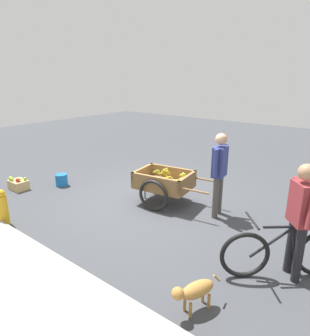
{
  "coord_description": "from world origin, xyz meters",
  "views": [
    {
      "loc": [
        -3.73,
        4.53,
        2.56
      ],
      "look_at": [
        -0.12,
        -0.05,
        0.75
      ],
      "focal_mm": 31.96,
      "sensor_mm": 36.0,
      "label": 1
    }
  ],
  "objects_px": {
    "cyclist_person": "(301,212)",
    "apple_crate": "(18,184)",
    "vendor_person": "(219,168)",
    "bicycle": "(283,253)",
    "dog": "(195,291)",
    "fruit_cart": "(165,183)",
    "plastic_bucket": "(62,180)",
    "fire_hydrant": "(2,207)"
  },
  "relations": [
    {
      "from": "fruit_cart",
      "to": "cyclist_person",
      "type": "bearing_deg",
      "value": 162.38
    },
    {
      "from": "bicycle",
      "to": "dog",
      "type": "relative_size",
      "value": 2.04
    },
    {
      "from": "fire_hydrant",
      "to": "apple_crate",
      "type": "bearing_deg",
      "value": -35.47
    },
    {
      "from": "fruit_cart",
      "to": "apple_crate",
      "type": "relative_size",
      "value": 3.95
    },
    {
      "from": "dog",
      "to": "fire_hydrant",
      "type": "distance_m",
      "value": 3.76
    },
    {
      "from": "fruit_cart",
      "to": "vendor_person",
      "type": "relative_size",
      "value": 1.1
    },
    {
      "from": "dog",
      "to": "plastic_bucket",
      "type": "distance_m",
      "value": 4.87
    },
    {
      "from": "fruit_cart",
      "to": "dog",
      "type": "height_order",
      "value": "fruit_cart"
    },
    {
      "from": "plastic_bucket",
      "to": "apple_crate",
      "type": "xyz_separation_m",
      "value": [
        0.58,
        0.78,
        -0.02
      ]
    },
    {
      "from": "vendor_person",
      "to": "plastic_bucket",
      "type": "height_order",
      "value": "vendor_person"
    },
    {
      "from": "bicycle",
      "to": "plastic_bucket",
      "type": "xyz_separation_m",
      "value": [
        5.21,
        -0.26,
        -0.21
      ]
    },
    {
      "from": "apple_crate",
      "to": "dog",
      "type": "bearing_deg",
      "value": 172.14
    },
    {
      "from": "fire_hydrant",
      "to": "apple_crate",
      "type": "relative_size",
      "value": 1.52
    },
    {
      "from": "cyclist_person",
      "to": "dog",
      "type": "xyz_separation_m",
      "value": [
        0.7,
        1.34,
        -0.66
      ]
    },
    {
      "from": "fruit_cart",
      "to": "plastic_bucket",
      "type": "relative_size",
      "value": 6.03
    },
    {
      "from": "cyclist_person",
      "to": "apple_crate",
      "type": "distance_m",
      "value": 6.0
    },
    {
      "from": "vendor_person",
      "to": "apple_crate",
      "type": "distance_m",
      "value": 4.66
    },
    {
      "from": "cyclist_person",
      "to": "apple_crate",
      "type": "xyz_separation_m",
      "value": [
        5.91,
        0.62,
        -0.8
      ]
    },
    {
      "from": "dog",
      "to": "vendor_person",
      "type": "bearing_deg",
      "value": -68.54
    },
    {
      "from": "vendor_person",
      "to": "bicycle",
      "type": "distance_m",
      "value": 1.98
    },
    {
      "from": "vendor_person",
      "to": "cyclist_person",
      "type": "height_order",
      "value": "vendor_person"
    },
    {
      "from": "cyclist_person",
      "to": "fire_hydrant",
      "type": "xyz_separation_m",
      "value": [
        4.44,
        1.67,
        -0.59
      ]
    },
    {
      "from": "fire_hydrant",
      "to": "dog",
      "type": "bearing_deg",
      "value": -174.96
    },
    {
      "from": "cyclist_person",
      "to": "fire_hydrant",
      "type": "bearing_deg",
      "value": 20.61
    },
    {
      "from": "plastic_bucket",
      "to": "apple_crate",
      "type": "bearing_deg",
      "value": 53.14
    },
    {
      "from": "vendor_person",
      "to": "cyclist_person",
      "type": "distance_m",
      "value": 1.92
    },
    {
      "from": "vendor_person",
      "to": "fire_hydrant",
      "type": "xyz_separation_m",
      "value": [
        2.81,
        2.7,
        -0.61
      ]
    },
    {
      "from": "bicycle",
      "to": "apple_crate",
      "type": "xyz_separation_m",
      "value": [
        5.79,
        0.52,
        -0.23
      ]
    },
    {
      "from": "vendor_person",
      "to": "apple_crate",
      "type": "height_order",
      "value": "vendor_person"
    },
    {
      "from": "vendor_person",
      "to": "plastic_bucket",
      "type": "relative_size",
      "value": 5.5
    },
    {
      "from": "dog",
      "to": "plastic_bucket",
      "type": "bearing_deg",
      "value": -17.96
    },
    {
      "from": "bicycle",
      "to": "apple_crate",
      "type": "height_order",
      "value": "bicycle"
    },
    {
      "from": "apple_crate",
      "to": "fire_hydrant",
      "type": "bearing_deg",
      "value": 144.53
    },
    {
      "from": "bicycle",
      "to": "cyclist_person",
      "type": "bearing_deg",
      "value": -139.63
    },
    {
      "from": "fruit_cart",
      "to": "cyclist_person",
      "type": "height_order",
      "value": "cyclist_person"
    },
    {
      "from": "fruit_cart",
      "to": "apple_crate",
      "type": "distance_m",
      "value": 3.51
    },
    {
      "from": "dog",
      "to": "fire_hydrant",
      "type": "bearing_deg",
      "value": 5.04
    },
    {
      "from": "vendor_person",
      "to": "bicycle",
      "type": "height_order",
      "value": "vendor_person"
    },
    {
      "from": "cyclist_person",
      "to": "vendor_person",
      "type": "bearing_deg",
      "value": -32.31
    },
    {
      "from": "dog",
      "to": "fire_hydrant",
      "type": "relative_size",
      "value": 0.95
    },
    {
      "from": "cyclist_person",
      "to": "bicycle",
      "type": "bearing_deg",
      "value": 40.37
    },
    {
      "from": "cyclist_person",
      "to": "apple_crate",
      "type": "bearing_deg",
      "value": 5.98
    }
  ]
}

